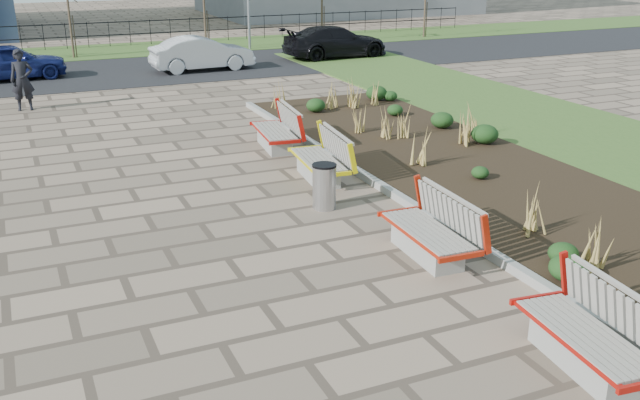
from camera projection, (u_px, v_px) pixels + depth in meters
name	position (u px, v px, depth m)	size (l,w,h in m)	color
ground	(307.00, 363.00, 8.70)	(120.00, 120.00, 0.00)	#826C59
planting_bed	(484.00, 178.00, 15.36)	(4.50, 18.00, 0.10)	black
planting_curb	(389.00, 191.00, 14.46)	(0.16, 18.00, 0.15)	gray
grass_verge_far	(71.00, 53.00, 32.76)	(80.00, 5.00, 0.04)	#33511E
road	(87.00, 74.00, 27.61)	(80.00, 7.00, 0.02)	black
bench_a	(587.00, 331.00, 8.44)	(0.90, 2.10, 1.00)	#A8110B
bench_b	(427.00, 228.00, 11.48)	(0.90, 2.10, 1.00)	#B0200B
bench_c	(318.00, 157.00, 15.25)	(0.90, 2.10, 1.00)	yellow
bench_d	(274.00, 129.00, 17.57)	(0.90, 2.10, 1.00)	#B1120B
litter_bin	(324.00, 187.00, 13.61)	(0.45, 0.45, 0.86)	#B2B2B7
pedestrian	(22.00, 80.00, 21.48)	(0.67, 0.44, 1.84)	black
car_blue	(9.00, 62.00, 26.24)	(1.59, 3.95, 1.34)	#131B54
car_silver	(202.00, 53.00, 28.22)	(1.40, 4.02, 1.33)	#B5B6BD
car_black	(335.00, 42.00, 31.35)	(1.92, 4.73, 1.37)	black
tree_c	(69.00, 11.00, 30.79)	(1.40, 1.40, 4.00)	#4C3D2D
tree_d	(204.00, 6.00, 33.07)	(1.40, 1.40, 4.00)	#4C3D2D
tree_e	(322.00, 2.00, 35.35)	(1.40, 1.40, 4.00)	#4C3D2D
railing_fence	(66.00, 36.00, 33.84)	(44.00, 0.10, 1.20)	black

